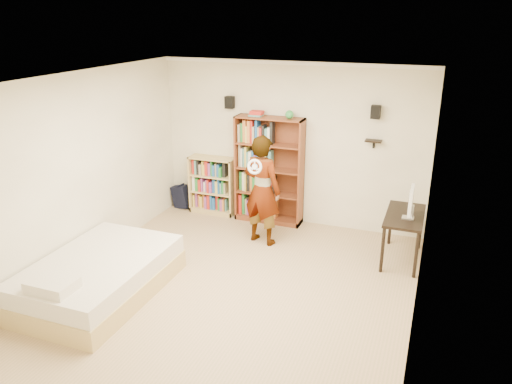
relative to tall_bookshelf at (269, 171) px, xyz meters
The scene contains 14 objects.
ground 2.52m from the tall_bookshelf, 82.22° to the right, with size 4.50×5.00×0.01m, color tan.
room_shell 2.50m from the tall_bookshelf, 82.22° to the right, with size 4.52×5.02×2.71m.
crown_molding 2.94m from the tall_bookshelf, 82.22° to the right, with size 4.50×5.00×0.06m.
speaker_left 1.32m from the tall_bookshelf, behind, with size 0.14×0.12×0.20m, color black.
speaker_right 2.00m from the tall_bookshelf, ahead, with size 0.14×0.12×0.20m, color black.
wall_shelf 1.79m from the tall_bookshelf, ahead, with size 0.25×0.16×0.03m, color black.
tall_bookshelf is the anchor object (origin of this frame).
low_bookshelf 1.14m from the tall_bookshelf, behind, with size 0.82×0.31×1.03m, color tan, non-canonical shape.
computer_desk 2.45m from the tall_bookshelf, 16.71° to the right, with size 0.52×1.04×0.71m, color black, non-canonical shape.
imac 2.47m from the tall_bookshelf, 19.21° to the right, with size 0.09×0.45×0.45m, color white, non-canonical shape.
daybed 3.32m from the tall_bookshelf, 112.24° to the right, with size 1.35×2.08×0.61m, color beige, non-canonical shape.
person 0.85m from the tall_bookshelf, 77.91° to the right, with size 0.63×0.41×1.72m, color black.
wii_wheel 1.24m from the tall_bookshelf, 81.21° to the right, with size 0.23×0.23×0.04m, color white.
navy_bag 1.85m from the tall_bookshelf, behind, with size 0.32×0.21×0.44m, color black, non-canonical shape.
Camera 1 is at (2.29, -5.23, 3.42)m, focal length 35.00 mm.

